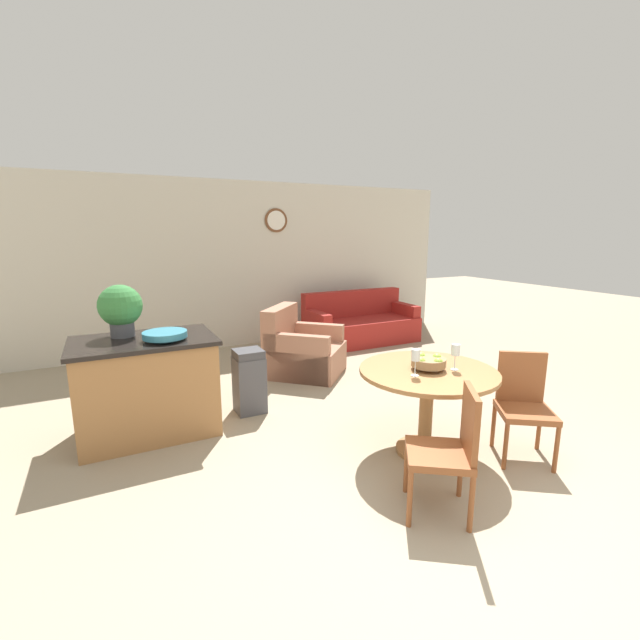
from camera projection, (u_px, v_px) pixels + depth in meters
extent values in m
plane|color=gray|center=(476.00, 534.00, 2.73)|extent=(24.00, 24.00, 0.00)
cube|color=beige|center=(237.00, 265.00, 7.04)|extent=(8.00, 0.06, 2.70)
cylinder|color=brown|center=(276.00, 220.00, 7.16)|extent=(0.39, 0.02, 0.39)
cylinder|color=white|center=(276.00, 220.00, 7.15)|extent=(0.32, 0.01, 0.32)
cylinder|color=#9E6B3D|center=(424.00, 450.00, 3.74)|extent=(0.49, 0.49, 0.04)
cylinder|color=#9E6B3D|center=(426.00, 411.00, 3.67)|extent=(0.12, 0.12, 0.68)
cylinder|color=#9E6B3D|center=(428.00, 372.00, 3.60)|extent=(1.15, 1.15, 0.03)
cylinder|color=brown|center=(410.00, 499.00, 2.76)|extent=(0.04, 0.04, 0.40)
cylinder|color=brown|center=(406.00, 467.00, 3.14)|extent=(0.04, 0.04, 0.40)
cylinder|color=brown|center=(471.00, 504.00, 2.71)|extent=(0.04, 0.04, 0.40)
cylinder|color=brown|center=(460.00, 471.00, 3.08)|extent=(0.04, 0.04, 0.40)
cube|color=brown|center=(438.00, 455.00, 2.88)|extent=(0.58, 0.58, 0.05)
cube|color=brown|center=(470.00, 422.00, 2.80)|extent=(0.25, 0.34, 0.44)
cylinder|color=brown|center=(556.00, 450.00, 3.39)|extent=(0.04, 0.04, 0.40)
cylinder|color=brown|center=(506.00, 447.00, 3.44)|extent=(0.04, 0.04, 0.40)
cylinder|color=brown|center=(539.00, 428.00, 3.76)|extent=(0.04, 0.04, 0.40)
cylinder|color=brown|center=(493.00, 425.00, 3.81)|extent=(0.04, 0.04, 0.40)
cube|color=brown|center=(526.00, 412.00, 3.55)|extent=(0.58, 0.58, 0.05)
cube|color=brown|center=(521.00, 377.00, 3.69)|extent=(0.34, 0.25, 0.44)
cylinder|color=olive|center=(428.00, 368.00, 3.59)|extent=(0.11, 0.11, 0.03)
cylinder|color=olive|center=(429.00, 362.00, 3.58)|extent=(0.29, 0.29, 0.07)
sphere|color=#99C142|center=(437.00, 358.00, 3.63)|extent=(0.08, 0.08, 0.08)
sphere|color=#99C142|center=(421.00, 357.00, 3.66)|extent=(0.08, 0.08, 0.08)
sphere|color=#99C142|center=(421.00, 362.00, 3.52)|extent=(0.08, 0.08, 0.08)
sphere|color=#99C142|center=(438.00, 363.00, 3.50)|extent=(0.08, 0.08, 0.08)
cylinder|color=silver|center=(415.00, 376.00, 3.44)|extent=(0.06, 0.06, 0.01)
cylinder|color=silver|center=(415.00, 368.00, 3.42)|extent=(0.01, 0.01, 0.12)
cylinder|color=silver|center=(416.00, 355.00, 3.40)|extent=(0.07, 0.07, 0.09)
cylinder|color=silver|center=(454.00, 369.00, 3.59)|extent=(0.06, 0.06, 0.01)
cylinder|color=silver|center=(455.00, 362.00, 3.57)|extent=(0.01, 0.01, 0.12)
cylinder|color=silver|center=(456.00, 350.00, 3.55)|extent=(0.07, 0.07, 0.09)
cube|color=#9E6B3D|center=(147.00, 388.00, 4.03)|extent=(1.20, 0.78, 0.89)
cube|color=black|center=(143.00, 341.00, 3.94)|extent=(1.26, 0.84, 0.04)
cylinder|color=teal|center=(165.00, 339.00, 3.88)|extent=(0.14, 0.14, 0.02)
cylinder|color=teal|center=(165.00, 335.00, 3.87)|extent=(0.39, 0.39, 0.06)
cylinder|color=#4C4C51|center=(122.00, 329.00, 4.00)|extent=(0.21, 0.21, 0.15)
sphere|color=#387F3D|center=(120.00, 306.00, 3.96)|extent=(0.39, 0.39, 0.39)
cube|color=#47474C|center=(249.00, 385.00, 4.53)|extent=(0.30, 0.29, 0.60)
cube|color=#3C3C41|center=(248.00, 354.00, 4.47)|extent=(0.29, 0.27, 0.08)
cube|color=maroon|center=(362.00, 331.00, 7.41)|extent=(1.91, 0.87, 0.42)
cube|color=maroon|center=(352.00, 303.00, 7.62)|extent=(1.91, 0.19, 0.45)
cube|color=maroon|center=(317.00, 330.00, 7.00)|extent=(0.16, 0.80, 0.62)
cube|color=maroon|center=(403.00, 320.00, 7.78)|extent=(0.16, 0.80, 0.62)
cube|color=#A87056|center=(306.00, 359.00, 5.77)|extent=(1.25, 1.25, 0.40)
cube|color=#A87056|center=(280.00, 325.00, 5.78)|extent=(0.73, 0.75, 0.51)
cube|color=#A87056|center=(297.00, 359.00, 5.41)|extent=(0.71, 0.68, 0.63)
cube|color=#A87056|center=(314.00, 345.00, 6.08)|extent=(0.71, 0.68, 0.63)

